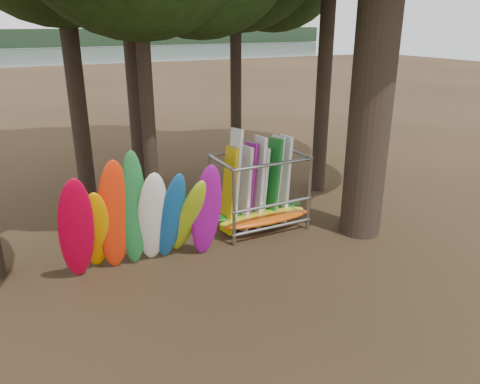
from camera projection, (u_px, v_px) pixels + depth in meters
name	position (u px, v px, depth m)	size (l,w,h in m)	color
ground	(241.00, 271.00, 11.15)	(120.00, 120.00, 0.00)	#47331E
lake	(33.00, 67.00, 61.34)	(160.00, 160.00, 0.00)	gray
far_shore	(12.00, 39.00, 102.48)	(160.00, 4.00, 4.00)	black
kayak_row	(141.00, 219.00, 10.71)	(3.76, 1.89, 3.22)	#C60029
storage_rack	(259.00, 194.00, 13.21)	(3.09, 1.50, 2.89)	gray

